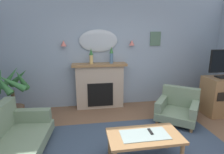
# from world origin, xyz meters

# --- Properties ---
(wall_back) EXTENTS (6.88, 0.10, 2.83)m
(wall_back) POSITION_xyz_m (0.00, 2.53, 1.41)
(wall_back) COLOR #8C9EB2
(wall_back) RESTS_ON ground
(fireplace) EXTENTS (1.36, 0.36, 1.16)m
(fireplace) POSITION_xyz_m (-0.42, 2.31, 0.57)
(fireplace) COLOR tan
(fireplace) RESTS_ON ground
(mantel_vase_left) EXTENTS (0.10, 0.10, 0.38)m
(mantel_vase_left) POSITION_xyz_m (-0.62, 2.28, 1.36)
(mantel_vase_left) COLOR tan
(mantel_vase_left) RESTS_ON fireplace
(mantel_vase_centre) EXTENTS (0.10, 0.10, 0.41)m
(mantel_vase_centre) POSITION_xyz_m (-0.12, 2.28, 1.38)
(mantel_vase_centre) COLOR #4C7093
(mantel_vase_centre) RESTS_ON fireplace
(wall_mirror) EXTENTS (0.96, 0.06, 0.56)m
(wall_mirror) POSITION_xyz_m (-0.42, 2.45, 1.71)
(wall_mirror) COLOR #B2BCC6
(wall_sconce_left) EXTENTS (0.14, 0.14, 0.14)m
(wall_sconce_left) POSITION_xyz_m (-1.27, 2.40, 1.66)
(wall_sconce_left) COLOR #D17066
(wall_sconce_right) EXTENTS (0.14, 0.14, 0.14)m
(wall_sconce_right) POSITION_xyz_m (0.43, 2.40, 1.66)
(wall_sconce_right) COLOR #D17066
(framed_picture) EXTENTS (0.28, 0.03, 0.36)m
(framed_picture) POSITION_xyz_m (1.08, 2.46, 1.75)
(framed_picture) COLOR #4C6B56
(coffee_table) EXTENTS (1.10, 0.60, 0.45)m
(coffee_table) POSITION_xyz_m (0.03, 0.10, 0.38)
(coffee_table) COLOR olive
(coffee_table) RESTS_ON ground
(tv_remote) EXTENTS (0.04, 0.16, 0.02)m
(tv_remote) POSITION_xyz_m (0.14, 0.16, 0.45)
(tv_remote) COLOR black
(tv_remote) RESTS_ON coffee_table
(floral_couch) EXTENTS (1.03, 1.79, 0.76)m
(floral_couch) POSITION_xyz_m (-2.05, 0.40, 0.32)
(floral_couch) COLOR gray
(floral_couch) RESTS_ON ground
(armchair_beside_couch) EXTENTS (1.13, 1.14, 0.71)m
(armchair_beside_couch) POSITION_xyz_m (1.21, 1.28, 0.31)
(armchair_beside_couch) COLOR gray
(armchair_beside_couch) RESTS_ON ground
(tv_cabinet) EXTENTS (0.80, 0.57, 0.90)m
(tv_cabinet) POSITION_xyz_m (2.39, 1.44, 0.45)
(tv_cabinet) COLOR olive
(tv_cabinet) RESTS_ON ground
(potted_plant_tall_palm) EXTENTS (0.71, 0.76, 1.22)m
(potted_plant_tall_palm) POSITION_xyz_m (-2.34, 1.78, 0.62)
(potted_plant_tall_palm) COLOR brown
(potted_plant_tall_palm) RESTS_ON ground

